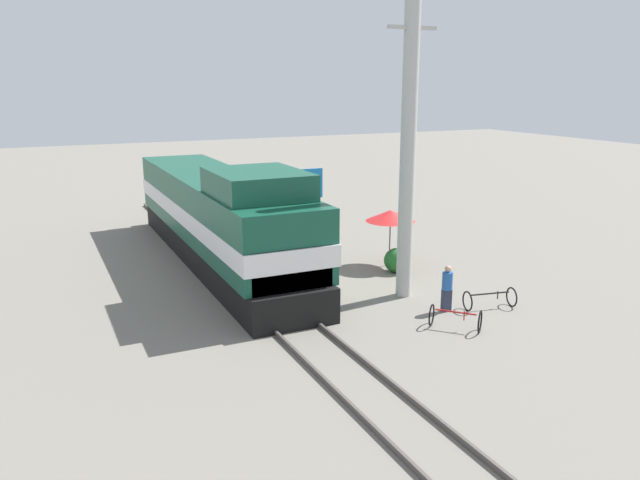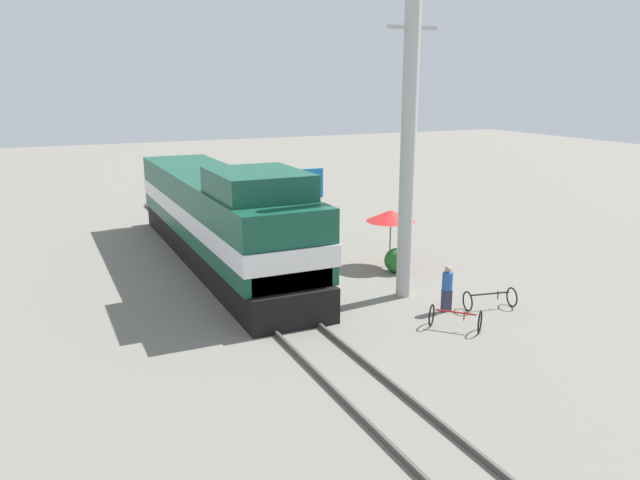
{
  "view_description": "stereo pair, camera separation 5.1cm",
  "coord_description": "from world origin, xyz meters",
  "px_view_note": "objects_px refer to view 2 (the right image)",
  "views": [
    {
      "loc": [
        -6.86,
        -19.36,
        7.31
      ],
      "look_at": [
        1.2,
        -2.2,
        2.48
      ],
      "focal_mm": 35.0,
      "sensor_mm": 36.0,
      "label": 1
    },
    {
      "loc": [
        -6.81,
        -19.38,
        7.31
      ],
      "look_at": [
        1.2,
        -2.2,
        2.48
      ],
      "focal_mm": 35.0,
      "sensor_mm": 36.0,
      "label": 2
    }
  ],
  "objects_px": {
    "utility_pole": "(408,149)",
    "billboard_sign": "(302,189)",
    "vendor_umbrella": "(391,216)",
    "bicycle": "(490,299)",
    "locomotive": "(221,218)",
    "person_bystander": "(447,287)",
    "bicycle_spare": "(455,318)"
  },
  "relations": [
    {
      "from": "locomotive",
      "to": "utility_pole",
      "type": "xyz_separation_m",
      "value": [
        4.64,
        -6.5,
        3.19
      ]
    },
    {
      "from": "utility_pole",
      "to": "locomotive",
      "type": "bearing_deg",
      "value": 125.55
    },
    {
      "from": "billboard_sign",
      "to": "bicycle",
      "type": "relative_size",
      "value": 2.01
    },
    {
      "from": "vendor_umbrella",
      "to": "person_bystander",
      "type": "bearing_deg",
      "value": -101.35
    },
    {
      "from": "utility_pole",
      "to": "vendor_umbrella",
      "type": "relative_size",
      "value": 4.42
    },
    {
      "from": "locomotive",
      "to": "person_bystander",
      "type": "relative_size",
      "value": 10.81
    },
    {
      "from": "utility_pole",
      "to": "billboard_sign",
      "type": "bearing_deg",
      "value": 94.25
    },
    {
      "from": "billboard_sign",
      "to": "bicycle_spare",
      "type": "height_order",
      "value": "billboard_sign"
    },
    {
      "from": "bicycle",
      "to": "person_bystander",
      "type": "bearing_deg",
      "value": 83.93
    },
    {
      "from": "vendor_umbrella",
      "to": "billboard_sign",
      "type": "bearing_deg",
      "value": 116.19
    },
    {
      "from": "billboard_sign",
      "to": "bicycle_spare",
      "type": "distance_m",
      "value": 11.17
    },
    {
      "from": "vendor_umbrella",
      "to": "bicycle",
      "type": "xyz_separation_m",
      "value": [
        0.37,
        -5.76,
        -1.73
      ]
    },
    {
      "from": "locomotive",
      "to": "bicycle",
      "type": "height_order",
      "value": "locomotive"
    },
    {
      "from": "vendor_umbrella",
      "to": "person_bystander",
      "type": "xyz_separation_m",
      "value": [
        -1.07,
        -5.33,
        -1.25
      ]
    },
    {
      "from": "locomotive",
      "to": "billboard_sign",
      "type": "height_order",
      "value": "locomotive"
    },
    {
      "from": "vendor_umbrella",
      "to": "billboard_sign",
      "type": "relative_size",
      "value": 0.65
    },
    {
      "from": "bicycle",
      "to": "locomotive",
      "type": "bearing_deg",
      "value": 47.08
    },
    {
      "from": "bicycle_spare",
      "to": "utility_pole",
      "type": "bearing_deg",
      "value": 42.89
    },
    {
      "from": "locomotive",
      "to": "vendor_umbrella",
      "type": "height_order",
      "value": "locomotive"
    },
    {
      "from": "bicycle_spare",
      "to": "person_bystander",
      "type": "bearing_deg",
      "value": 21.05
    },
    {
      "from": "billboard_sign",
      "to": "bicycle",
      "type": "bearing_deg",
      "value": -76.28
    },
    {
      "from": "bicycle_spare",
      "to": "locomotive",
      "type": "bearing_deg",
      "value": 71.35
    },
    {
      "from": "vendor_umbrella",
      "to": "bicycle_spare",
      "type": "relative_size",
      "value": 1.46
    },
    {
      "from": "locomotive",
      "to": "bicycle",
      "type": "relative_size",
      "value": 9.5
    },
    {
      "from": "person_bystander",
      "to": "billboard_sign",
      "type": "bearing_deg",
      "value": 95.98
    },
    {
      "from": "locomotive",
      "to": "person_bystander",
      "type": "distance_m",
      "value": 9.89
    },
    {
      "from": "locomotive",
      "to": "utility_pole",
      "type": "distance_m",
      "value": 8.6
    },
    {
      "from": "person_bystander",
      "to": "locomotive",
      "type": "bearing_deg",
      "value": 121.09
    },
    {
      "from": "utility_pole",
      "to": "bicycle",
      "type": "height_order",
      "value": "utility_pole"
    },
    {
      "from": "person_bystander",
      "to": "vendor_umbrella",
      "type": "bearing_deg",
      "value": 78.65
    },
    {
      "from": "vendor_umbrella",
      "to": "bicycle",
      "type": "bearing_deg",
      "value": -86.37
    },
    {
      "from": "utility_pole",
      "to": "bicycle_spare",
      "type": "height_order",
      "value": "utility_pole"
    }
  ]
}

